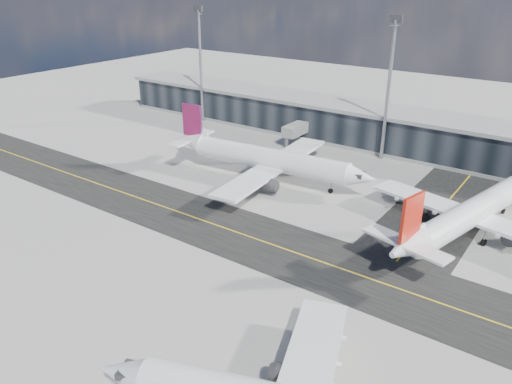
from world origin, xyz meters
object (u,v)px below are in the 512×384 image
(airliner_af, at_px, (267,159))
(service_van, at_px, (401,194))
(airliner_redtail, at_px, (470,214))
(baggage_tug, at_px, (239,188))

(airliner_af, relative_size, service_van, 7.93)
(airliner_redtail, bearing_deg, airliner_af, -168.87)
(airliner_af, height_order, service_van, airliner_af)
(airliner_af, distance_m, service_van, 25.24)
(baggage_tug, bearing_deg, airliner_redtail, 93.61)
(airliner_af, height_order, baggage_tug, airliner_af)
(airliner_redtail, distance_m, baggage_tug, 38.24)
(airliner_af, relative_size, airliner_redtail, 1.08)
(airliner_redtail, distance_m, service_van, 15.73)
(airliner_redtail, height_order, service_van, airliner_redtail)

